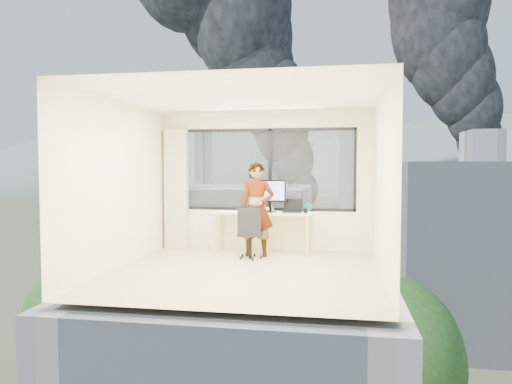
% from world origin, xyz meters
% --- Properties ---
extents(floor, '(4.00, 4.00, 0.01)m').
position_xyz_m(floor, '(0.00, 0.00, 0.00)').
color(floor, beige).
rests_on(floor, ground).
extents(ceiling, '(4.00, 4.00, 0.01)m').
position_xyz_m(ceiling, '(0.00, 0.00, 2.60)').
color(ceiling, white).
rests_on(ceiling, ground).
extents(wall_front, '(4.00, 0.01, 2.60)m').
position_xyz_m(wall_front, '(0.00, -2.00, 1.30)').
color(wall_front, beige).
rests_on(wall_front, ground).
extents(wall_left, '(0.01, 4.00, 2.60)m').
position_xyz_m(wall_left, '(-2.00, 0.00, 1.30)').
color(wall_left, beige).
rests_on(wall_left, ground).
extents(wall_right, '(0.01, 4.00, 2.60)m').
position_xyz_m(wall_right, '(2.00, 0.00, 1.30)').
color(wall_right, beige).
rests_on(wall_right, ground).
extents(window_wall, '(3.30, 0.16, 1.55)m').
position_xyz_m(window_wall, '(0.05, 2.00, 1.52)').
color(window_wall, black).
rests_on(window_wall, ground).
extents(curtain, '(0.45, 0.14, 2.30)m').
position_xyz_m(curtain, '(-1.72, 1.88, 1.15)').
color(curtain, beige).
rests_on(curtain, floor).
extents(desk, '(1.80, 0.60, 0.75)m').
position_xyz_m(desk, '(0.00, 1.66, 0.38)').
color(desk, beige).
rests_on(desk, floor).
extents(chair, '(0.50, 0.50, 0.91)m').
position_xyz_m(chair, '(-0.11, 1.04, 0.45)').
color(chair, black).
rests_on(chair, floor).
extents(person, '(0.64, 0.46, 1.65)m').
position_xyz_m(person, '(-0.04, 1.31, 0.83)').
color(person, '#2D2D33').
rests_on(person, floor).
extents(monitor, '(0.61, 0.21, 0.60)m').
position_xyz_m(monitor, '(0.14, 1.73, 1.05)').
color(monitor, black).
rests_on(monitor, desk).
extents(game_console, '(0.35, 0.32, 0.07)m').
position_xyz_m(game_console, '(0.01, 1.85, 0.79)').
color(game_console, white).
rests_on(game_console, desk).
extents(laptop, '(0.36, 0.38, 0.22)m').
position_xyz_m(laptop, '(0.55, 1.67, 0.86)').
color(laptop, black).
rests_on(laptop, desk).
extents(cellphone, '(0.11, 0.07, 0.01)m').
position_xyz_m(cellphone, '(0.16, 1.55, 0.76)').
color(cellphone, black).
rests_on(cellphone, desk).
extents(pen_cup, '(0.08, 0.08, 0.09)m').
position_xyz_m(pen_cup, '(0.80, 1.58, 0.80)').
color(pen_cup, black).
rests_on(pen_cup, desk).
extents(handbag, '(0.24, 0.14, 0.18)m').
position_xyz_m(handbag, '(0.80, 1.89, 0.84)').
color(handbag, '#0B4543').
rests_on(handbag, desk).
extents(exterior_ground, '(400.00, 400.00, 0.04)m').
position_xyz_m(exterior_ground, '(0.00, 120.00, -14.00)').
color(exterior_ground, '#515B3D').
rests_on(exterior_ground, ground).
extents(near_bldg_a, '(16.00, 12.00, 14.00)m').
position_xyz_m(near_bldg_a, '(-9.00, 30.00, -7.00)').
color(near_bldg_a, beige).
rests_on(near_bldg_a, exterior_ground).
extents(near_bldg_b, '(14.00, 13.00, 16.00)m').
position_xyz_m(near_bldg_b, '(12.00, 38.00, -6.00)').
color(near_bldg_b, silver).
rests_on(near_bldg_b, exterior_ground).
extents(far_tower_a, '(14.00, 14.00, 28.00)m').
position_xyz_m(far_tower_a, '(-35.00, 95.00, 0.00)').
color(far_tower_a, silver).
rests_on(far_tower_a, exterior_ground).
extents(far_tower_b, '(13.00, 13.00, 30.00)m').
position_xyz_m(far_tower_b, '(8.00, 120.00, 1.00)').
color(far_tower_b, silver).
rests_on(far_tower_b, exterior_ground).
extents(far_tower_c, '(15.00, 15.00, 26.00)m').
position_xyz_m(far_tower_c, '(45.00, 140.00, -1.00)').
color(far_tower_c, silver).
rests_on(far_tower_c, exterior_ground).
extents(far_tower_d, '(16.00, 14.00, 22.00)m').
position_xyz_m(far_tower_d, '(-60.00, 150.00, -3.00)').
color(far_tower_d, silver).
rests_on(far_tower_d, exterior_ground).
extents(hill_a, '(288.00, 216.00, 90.00)m').
position_xyz_m(hill_a, '(-120.00, 320.00, -14.00)').
color(hill_a, slate).
rests_on(hill_a, exterior_ground).
extents(hill_b, '(300.00, 220.00, 96.00)m').
position_xyz_m(hill_b, '(100.00, 320.00, -14.00)').
color(hill_b, slate).
rests_on(hill_b, exterior_ground).
extents(tree_a, '(7.00, 7.00, 8.00)m').
position_xyz_m(tree_a, '(-16.00, 22.00, -10.00)').
color(tree_a, '#1C4717').
rests_on(tree_a, exterior_ground).
extents(tree_b, '(7.60, 7.60, 9.00)m').
position_xyz_m(tree_b, '(4.00, 18.00, -9.50)').
color(tree_b, '#1C4717').
rests_on(tree_b, exterior_ground).
extents(smoke_plume_a, '(40.00, 24.00, 90.00)m').
position_xyz_m(smoke_plume_a, '(-10.00, 150.00, 39.00)').
color(smoke_plume_a, black).
rests_on(smoke_plume_a, exterior_ground).
extents(smoke_plume_b, '(30.00, 18.00, 70.00)m').
position_xyz_m(smoke_plume_b, '(55.00, 170.00, 27.00)').
color(smoke_plume_b, black).
rests_on(smoke_plume_b, exterior_ground).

